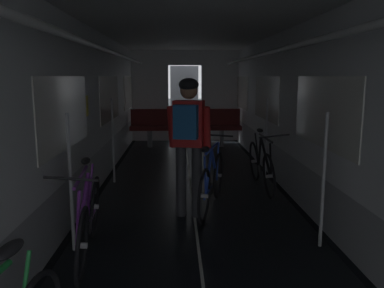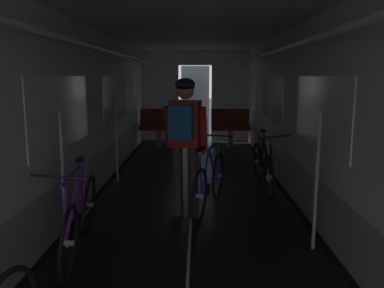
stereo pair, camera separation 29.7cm
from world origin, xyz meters
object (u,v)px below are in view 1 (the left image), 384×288
bicycle_black (261,165)px  bicycle_blue_in_aisle (212,181)px  person_cyclist_aisle (188,133)px  bicycle_purple (88,218)px  bench_seat_far_right (221,124)px  bench_seat_far_left (150,124)px

bicycle_black → bicycle_blue_in_aisle: bicycle_black is taller
person_cyclist_aisle → bicycle_purple: bearing=-133.7°
bicycle_purple → bicycle_blue_in_aisle: bearing=45.0°
bicycle_purple → bicycle_blue_in_aisle: 1.87m
bench_seat_far_right → bicycle_purple: bench_seat_far_right is taller
bench_seat_far_left → person_cyclist_aisle: bearing=-80.7°
bench_seat_far_left → bicycle_purple: (-0.18, -6.10, -0.19)m
bench_seat_far_right → bicycle_black: 3.85m
bicycle_black → person_cyclist_aisle: 1.82m
person_cyclist_aisle → bicycle_blue_in_aisle: bearing=40.4°
bench_seat_far_right → person_cyclist_aisle: size_ratio=0.57×
person_cyclist_aisle → bench_seat_far_left: bearing=99.3°
bench_seat_far_left → bicycle_blue_in_aisle: bench_seat_far_left is taller
bench_seat_far_left → bicycle_black: bearing=-62.5°
bench_seat_far_left → bicycle_black: size_ratio=0.58×
bench_seat_far_right → bench_seat_far_left: bearing=180.0°
person_cyclist_aisle → bicycle_blue_in_aisle: (0.31, 0.27, -0.69)m
bench_seat_far_left → bench_seat_far_right: (1.80, 0.00, 0.00)m
person_cyclist_aisle → bicycle_blue_in_aisle: 0.80m
bench_seat_far_left → bench_seat_far_right: same height
bench_seat_far_left → person_cyclist_aisle: (0.83, -5.05, 0.50)m
bicycle_black → bicycle_blue_in_aisle: 1.27m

